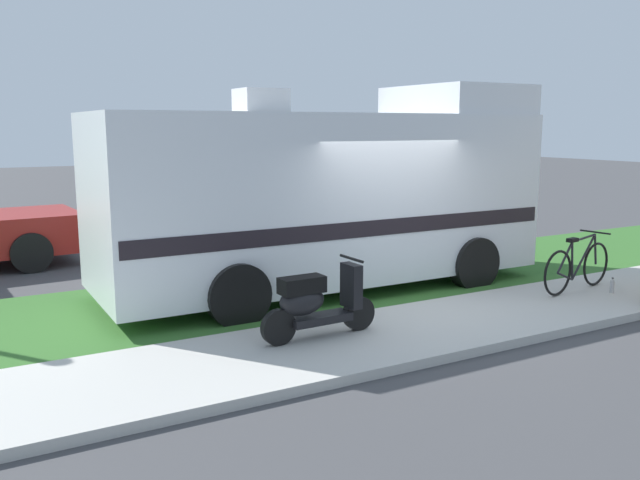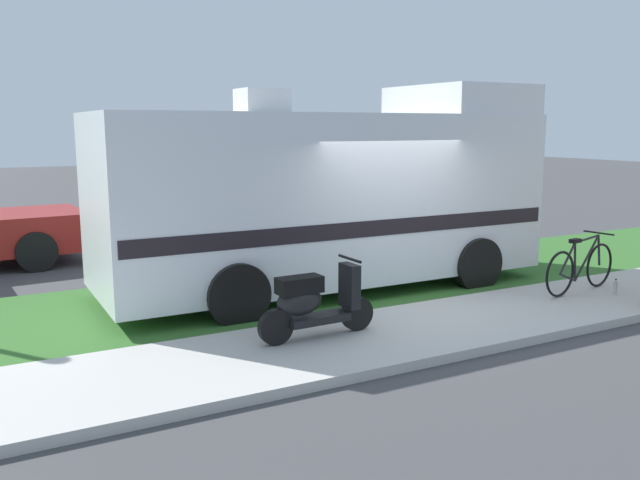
{
  "view_description": "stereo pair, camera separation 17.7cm",
  "coord_description": "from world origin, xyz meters",
  "px_view_note": "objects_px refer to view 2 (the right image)",
  "views": [
    {
      "loc": [
        -5.8,
        -7.81,
        2.72
      ],
      "look_at": [
        -1.22,
        0.3,
        1.1
      ],
      "focal_mm": 37.04,
      "sensor_mm": 36.0,
      "label": 1
    },
    {
      "loc": [
        -5.64,
        -7.9,
        2.72
      ],
      "look_at": [
        -1.22,
        0.3,
        1.1
      ],
      "focal_mm": 37.04,
      "sensor_mm": 36.0,
      "label": 2
    }
  ],
  "objects_px": {
    "bicycle": "(580,267)",
    "bottle_green": "(615,288)",
    "motorhome_rv": "(331,194)",
    "scooter": "(313,302)",
    "pickup_truck_far": "(346,184)"
  },
  "relations": [
    {
      "from": "scooter",
      "to": "bottle_green",
      "type": "xyz_separation_m",
      "value": [
        5.15,
        -0.34,
        -0.35
      ]
    },
    {
      "from": "motorhome_rv",
      "to": "bottle_green",
      "type": "bearing_deg",
      "value": -37.35
    },
    {
      "from": "bicycle",
      "to": "bottle_green",
      "type": "xyz_separation_m",
      "value": [
        0.36,
        -0.38,
        -0.29
      ]
    },
    {
      "from": "bicycle",
      "to": "pickup_truck_far",
      "type": "height_order",
      "value": "pickup_truck_far"
    },
    {
      "from": "bicycle",
      "to": "bottle_green",
      "type": "distance_m",
      "value": 0.6
    },
    {
      "from": "motorhome_rv",
      "to": "bottle_green",
      "type": "xyz_separation_m",
      "value": [
        3.56,
        -2.72,
        -1.39
      ]
    },
    {
      "from": "motorhome_rv",
      "to": "bicycle",
      "type": "distance_m",
      "value": 4.11
    },
    {
      "from": "motorhome_rv",
      "to": "bicycle",
      "type": "height_order",
      "value": "motorhome_rv"
    },
    {
      "from": "motorhome_rv",
      "to": "scooter",
      "type": "bearing_deg",
      "value": -123.65
    },
    {
      "from": "pickup_truck_far",
      "to": "bottle_green",
      "type": "height_order",
      "value": "pickup_truck_far"
    },
    {
      "from": "motorhome_rv",
      "to": "bicycle",
      "type": "relative_size",
      "value": 4.04
    },
    {
      "from": "scooter",
      "to": "bicycle",
      "type": "distance_m",
      "value": 4.79
    },
    {
      "from": "scooter",
      "to": "pickup_truck_far",
      "type": "height_order",
      "value": "pickup_truck_far"
    },
    {
      "from": "scooter",
      "to": "bicycle",
      "type": "bearing_deg",
      "value": 0.53
    },
    {
      "from": "bicycle",
      "to": "bottle_green",
      "type": "relative_size",
      "value": 7.29
    }
  ]
}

